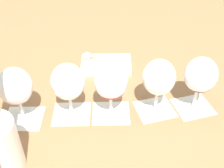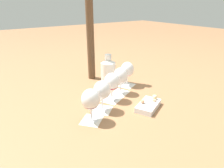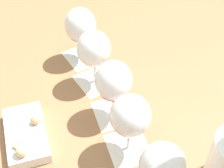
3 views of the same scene
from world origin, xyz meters
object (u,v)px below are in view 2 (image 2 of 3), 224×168
Objects in this scene: ceramic_vase at (108,70)px; snack_dish at (148,105)px; wine_glass_1 at (120,77)px; umbrella_pole at (90,30)px; wine_glass_4 at (91,101)px; wine_glass_3 at (102,91)px; wine_glass_0 at (127,70)px; wine_glass_2 at (111,83)px.

snack_dish is (0.05, 0.48, -0.07)m from ceramic_vase.
wine_glass_1 is at bearing 75.85° from ceramic_vase.
wine_glass_1 is 0.44m from umbrella_pole.
wine_glass_3 is at bearing -150.08° from wine_glass_4.
snack_dish is (-0.01, 0.25, -0.10)m from wine_glass_1.
wine_glass_0 and wine_glass_3 have the same top height.
wine_glass_3 is 0.58m from umbrella_pole.
wine_glass_1 is at bearing -154.38° from wine_glass_2.
snack_dish is at bearing 92.39° from wine_glass_1.
wine_glass_3 is at bearing -29.75° from snack_dish.
wine_glass_0 and wine_glass_1 have the same top height.
ceramic_vase is at bearing 119.92° from umbrella_pole.
wine_glass_2 is 0.33m from ceramic_vase.
ceramic_vase is at bearing -120.63° from wine_glass_2.
wine_glass_1 is at bearing -150.76° from wine_glass_3.
wine_glass_3 is at bearing 32.56° from wine_glass_2.
umbrella_pole is at bearing -64.62° from wine_glass_0.
snack_dish is at bearing 120.56° from wine_glass_2.
ceramic_vase is (-0.38, -0.41, -0.02)m from wine_glass_4.
wine_glass_2 is at bearing -147.44° from wine_glass_3.
wine_glass_1 is at bearing 92.36° from umbrella_pole.
umbrella_pole reaches higher than ceramic_vase.
snack_dish is (-0.23, 0.13, -0.10)m from wine_glass_3.
wine_glass_3 is at bearing 30.41° from wine_glass_0.
ceramic_vase reaches higher than wine_glass_0.
umbrella_pole is (-0.31, -0.54, 0.26)m from wine_glass_4.
wine_glass_0 and wine_glass_4 have the same top height.
wine_glass_3 and wine_glass_4 have the same top height.
wine_glass_4 is 0.35m from snack_dish.
snack_dish is at bearing 150.25° from wine_glass_3.
wine_glass_3 is at bearing 29.24° from wine_glass_1.
umbrella_pole is at bearing -87.64° from wine_glass_1.
ceramic_vase reaches higher than wine_glass_2.
wine_glass_0 is 1.00× the size of wine_glass_4.
wine_glass_2 and wine_glass_3 have the same top height.
ceramic_vase is at bearing -128.23° from wine_glass_3.
umbrella_pole is at bearing -103.03° from wine_glass_2.
snack_dish is (-0.12, 0.20, -0.10)m from wine_glass_2.
wine_glass_2 is at bearing 59.37° from ceramic_vase.
wine_glass_4 is at bearing 29.46° from wine_glass_1.
wine_glass_1 is 0.24m from ceramic_vase.
wine_glass_3 is (0.22, 0.12, 0.00)m from wine_glass_1.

